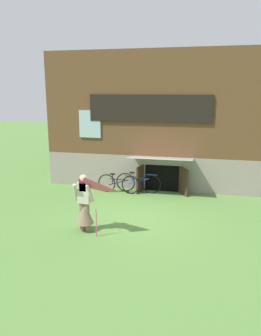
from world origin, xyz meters
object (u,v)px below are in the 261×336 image
Objects in this scene: kite at (85,193)px; bicycle_blue at (138,183)px; person at (84,208)px; bicycle_black at (118,184)px.

kite is 4.63m from bicycle_blue.
kite reaches higher than bicycle_blue.
bicycle_blue is (0.75, 3.93, -0.31)m from person.
person reaches higher than bicycle_blue.
bicycle_black is at bearing -162.77° from bicycle_blue.
person is 0.98× the size of bicycle_black.
bicycle_black is at bearing 93.43° from kite.
kite is at bearing -85.48° from person.
bicycle_blue is 1.06× the size of bicycle_black.
person is 0.88m from kite.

